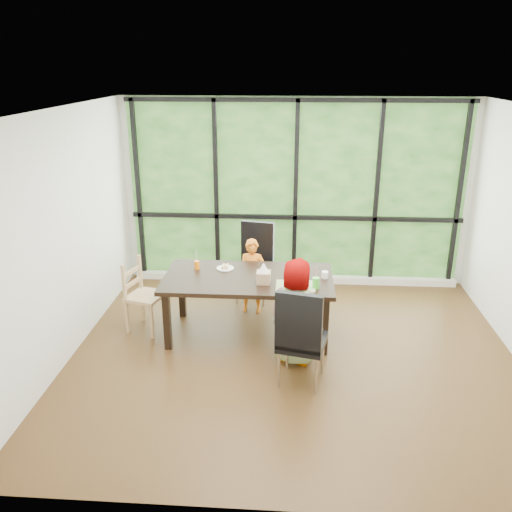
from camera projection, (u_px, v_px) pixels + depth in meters
name	position (u px, v px, depth m)	size (l,w,h in m)	color
ground	(293.00, 355.00, 6.04)	(5.00, 5.00, 0.00)	black
back_wall	(296.00, 193.00, 7.69)	(5.00, 5.00, 0.00)	silver
foliage_backdrop	(296.00, 193.00, 7.67)	(4.80, 0.02, 2.65)	#1B4516
window_mullions	(296.00, 194.00, 7.63)	(4.80, 0.06, 2.65)	black
window_sill	(293.00, 278.00, 8.04)	(4.80, 0.12, 0.10)	silver
dining_table	(248.00, 305.00, 6.40)	(1.99, 1.05, 0.75)	black
chair_window_leather	(254.00, 263.00, 7.27)	(0.46, 0.46, 1.08)	black
chair_interior_leather	(302.00, 335.00, 5.36)	(0.46, 0.46, 1.08)	black
chair_end_beech	(146.00, 296.00, 6.47)	(0.42, 0.40, 0.90)	#A98355
child_toddler	(252.00, 276.00, 6.94)	(0.36, 0.24, 1.00)	orange
child_older	(298.00, 312.00, 5.73)	(0.59, 0.38, 1.20)	gray
placemat	(296.00, 286.00, 6.01)	(0.44, 0.32, 0.01)	tan
plate_far	(225.00, 268.00, 6.51)	(0.21, 0.21, 0.01)	white
plate_near	(295.00, 285.00, 6.00)	(0.25, 0.25, 0.02)	white
orange_cup	(197.00, 265.00, 6.48)	(0.07, 0.07, 0.10)	orange
green_cup	(316.00, 283.00, 5.93)	(0.08, 0.08, 0.12)	#4AD738
white_mug	(325.00, 275.00, 6.22)	(0.08, 0.08, 0.08)	white
tissue_box	(264.00, 277.00, 6.07)	(0.16, 0.16, 0.14)	tan
crepe_rolls_far	(225.00, 266.00, 6.50)	(0.10, 0.12, 0.04)	tan
crepe_rolls_near	(295.00, 283.00, 5.99)	(0.05, 0.12, 0.04)	tan
straw_white	(197.00, 258.00, 6.45)	(0.01, 0.01, 0.20)	white
straw_pink	(316.00, 274.00, 5.90)	(0.01, 0.01, 0.20)	pink
tissue	(264.00, 267.00, 6.03)	(0.12, 0.12, 0.11)	white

